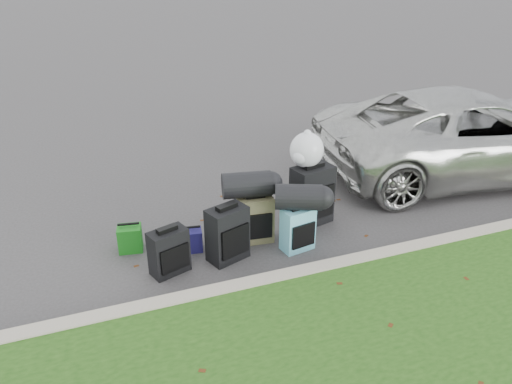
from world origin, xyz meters
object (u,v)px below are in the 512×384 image
object	(u,v)px
suitcase_teal	(298,229)
tote_navy	(191,240)
suitcase_large_black_right	(312,195)
suitcase_small_black	(169,252)
suitcase_olive	(255,219)
suv	(471,133)
tote_green	(130,238)
suitcase_large_black_left	(227,234)

from	to	relation	value
suitcase_teal	tote_navy	world-z (taller)	suitcase_teal
suitcase_teal	suitcase_large_black_right	xyz separation A→B (m)	(0.45, 0.54, 0.12)
suitcase_small_black	suitcase_olive	distance (m)	1.17
suv	suitcase_teal	size ratio (longest dim) A/B	8.96
suitcase_teal	tote_green	distance (m)	2.00
suitcase_small_black	suitcase_olive	size ratio (longest dim) A/B	0.89
suitcase_small_black	tote_green	world-z (taller)	suitcase_small_black
tote_navy	suitcase_small_black	bearing A→B (deg)	-123.26
tote_navy	tote_green	bearing A→B (deg)	168.97
suitcase_large_black_right	tote_navy	size ratio (longest dim) A/B	2.91
suitcase_small_black	suitcase_teal	world-z (taller)	suitcase_teal
suitcase_large_black_left	suitcase_olive	size ratio (longest dim) A/B	1.11
suitcase_small_black	suitcase_teal	size ratio (longest dim) A/B	0.97
suitcase_large_black_right	tote_green	distance (m)	2.35
tote_green	suitcase_small_black	bearing A→B (deg)	-50.23
suitcase_teal	tote_navy	size ratio (longest dim) A/B	1.99
suitcase_large_black_right	tote_green	xyz separation A→B (m)	(-2.33, 0.13, -0.24)
suitcase_olive	suitcase_large_black_right	distance (m)	0.88
suitcase_large_black_left	suitcase_teal	bearing A→B (deg)	-25.76
suitcase_teal	suitcase_large_black_right	world-z (taller)	suitcase_large_black_right
tote_navy	suitcase_large_black_right	bearing A→B (deg)	13.92
suitcase_large_black_right	suitcase_teal	bearing A→B (deg)	-142.27
tote_green	suitcase_large_black_right	bearing A→B (deg)	7.23
suitcase_teal	suitcase_large_black_left	bearing A→B (deg)	164.15
suitcase_large_black_left	tote_green	distance (m)	1.20
suv	tote_green	xyz separation A→B (m)	(-5.40, -0.48, -0.51)
suitcase_large_black_left	suitcase_teal	world-z (taller)	suitcase_large_black_left
suitcase_olive	suitcase_large_black_right	world-z (taller)	suitcase_large_black_right
suitcase_olive	suitcase_small_black	bearing A→B (deg)	-157.69
suitcase_small_black	tote_navy	xyz separation A→B (m)	(0.34, 0.36, -0.13)
suitcase_olive	tote_green	xyz separation A→B (m)	(-1.48, 0.30, -0.14)
suitcase_teal	tote_green	bearing A→B (deg)	150.59
suitcase_large_black_right	suitcase_small_black	bearing A→B (deg)	-178.81
suitcase_large_black_left	tote_navy	bearing A→B (deg)	117.64
suitcase_large_black_left	suitcase_olive	bearing A→B (deg)	12.84
suitcase_small_black	suitcase_large_black_left	distance (m)	0.69
suitcase_large_black_left	tote_navy	distance (m)	0.52
suitcase_large_black_left	tote_green	size ratio (longest dim) A/B	2.08
suv	suitcase_large_black_right	xyz separation A→B (m)	(-3.07, -0.61, -0.28)
tote_green	suv	bearing A→B (deg)	15.53
suitcase_olive	suitcase_large_black_right	xyz separation A→B (m)	(0.85, 0.17, 0.10)
suitcase_large_black_left	suitcase_large_black_right	bearing A→B (deg)	-0.32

